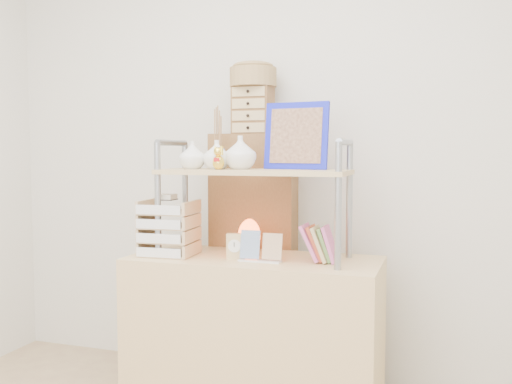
# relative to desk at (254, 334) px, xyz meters

# --- Properties ---
(room_shell) EXTENTS (3.42, 3.41, 2.61)m
(room_shell) POSITION_rel_desk_xyz_m (0.00, -0.81, 1.32)
(room_shell) COLOR silver
(room_shell) RESTS_ON ground
(desk) EXTENTS (1.20, 0.50, 0.75)m
(desk) POSITION_rel_desk_xyz_m (0.00, 0.00, 0.00)
(desk) COLOR tan
(desk) RESTS_ON ground
(cabinet) EXTENTS (0.47, 0.28, 1.35)m
(cabinet) POSITION_rel_desk_xyz_m (-0.12, 0.37, 0.30)
(cabinet) COLOR brown
(cabinet) RESTS_ON ground
(hutch) EXTENTS (0.90, 0.34, 0.74)m
(hutch) POSITION_rel_desk_xyz_m (-0.03, 0.01, 0.80)
(hutch) COLOR gray
(hutch) RESTS_ON desk
(letter_tray) EXTENTS (0.26, 0.25, 0.30)m
(letter_tray) POSITION_rel_desk_xyz_m (-0.42, -0.07, 0.50)
(letter_tray) COLOR tan
(letter_tray) RESTS_ON desk
(salt_lamp) EXTENTS (0.12, 0.11, 0.18)m
(salt_lamp) POSITION_rel_desk_xyz_m (-0.04, 0.06, 0.47)
(salt_lamp) COLOR brown
(salt_lamp) RESTS_ON desk
(desk_clock) EXTENTS (0.09, 0.06, 0.12)m
(desk_clock) POSITION_rel_desk_xyz_m (-0.07, -0.06, 0.44)
(desk_clock) COLOR tan
(desk_clock) RESTS_ON desk
(postcard_stand) EXTENTS (0.20, 0.06, 0.14)m
(postcard_stand) POSITION_rel_desk_xyz_m (0.06, -0.08, 0.42)
(postcard_stand) COLOR white
(postcard_stand) RESTS_ON desk
(drawer_chest) EXTENTS (0.20, 0.16, 0.25)m
(drawer_chest) POSITION_rel_desk_xyz_m (-0.12, 0.35, 1.10)
(drawer_chest) COLOR brown
(drawer_chest) RESTS_ON cabinet
(woven_basket) EXTENTS (0.25, 0.25, 0.10)m
(woven_basket) POSITION_rel_desk_xyz_m (-0.12, 0.35, 1.28)
(woven_basket) COLOR olive
(woven_basket) RESTS_ON drawer_chest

